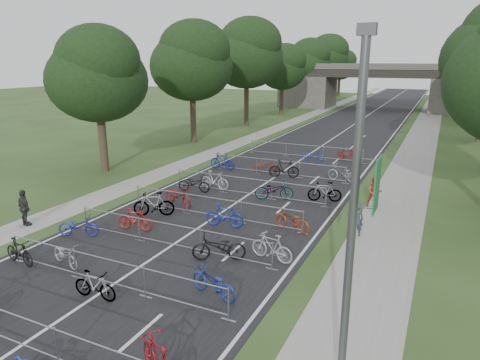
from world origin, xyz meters
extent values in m
plane|color=#2C421C|center=(0.00, 0.00, 0.00)|extent=(200.00, 200.00, 0.00)
cube|color=black|center=(0.00, 50.00, 0.01)|extent=(11.00, 140.00, 0.01)
cube|color=gray|center=(8.00, 50.00, 0.01)|extent=(3.00, 140.00, 0.01)
cube|color=gray|center=(-7.50, 50.00, 0.01)|extent=(2.00, 140.00, 0.01)
cube|color=silver|center=(0.00, 50.00, 0.00)|extent=(0.12, 140.00, 0.00)
cube|color=#46443E|center=(-11.50, 65.00, 2.50)|extent=(8.00, 8.00, 5.00)
cube|color=#46443E|center=(11.50, 65.00, 2.50)|extent=(8.00, 8.00, 5.00)
cube|color=black|center=(0.00, 65.00, 5.60)|extent=(30.00, 8.00, 1.20)
cube|color=#46443E|center=(0.00, 61.20, 6.60)|extent=(30.00, 0.40, 0.90)
cube|color=#46443E|center=(0.00, 68.80, 6.60)|extent=(30.00, 0.40, 0.90)
cylinder|color=#4C4C51|center=(8.30, 2.00, 4.00)|extent=(0.18, 0.18, 8.00)
cube|color=#4C4C51|center=(8.30, 2.00, 8.10)|extent=(0.35, 0.18, 0.22)
cube|color=#1C6234|center=(8.72, 2.00, 5.20)|extent=(0.03, 0.65, 1.10)
cylinder|color=#33261C|center=(-11.50, 16.00, 2.10)|extent=(0.56, 0.56, 4.20)
ellipsoid|color=black|center=(-11.50, 16.00, 6.22)|extent=(6.72, 6.72, 5.51)
sphere|color=black|center=(-10.90, 15.50, 7.56)|extent=(5.38, 5.38, 5.38)
sphere|color=black|center=(-12.00, 16.50, 5.38)|extent=(4.37, 4.37, 4.37)
cylinder|color=#33261C|center=(-11.50, 28.00, 2.36)|extent=(0.56, 0.56, 4.72)
ellipsoid|color=black|center=(-11.50, 28.00, 6.99)|extent=(7.56, 7.56, 6.20)
sphere|color=black|center=(-10.90, 27.50, 8.50)|extent=(6.05, 6.05, 6.05)
sphere|color=black|center=(-12.00, 28.50, 6.05)|extent=(4.91, 4.91, 4.91)
cylinder|color=#33261C|center=(-11.50, 40.00, 2.62)|extent=(0.56, 0.56, 5.25)
ellipsoid|color=black|center=(-11.50, 40.00, 7.77)|extent=(8.40, 8.40, 6.89)
sphere|color=black|center=(-10.90, 39.50, 9.45)|extent=(6.72, 6.72, 6.72)
sphere|color=black|center=(-12.00, 40.50, 6.72)|extent=(5.46, 5.46, 5.46)
sphere|color=black|center=(12.50, 40.50, 4.93)|extent=(4.00, 4.00, 4.00)
cylinder|color=#33261C|center=(-11.50, 52.00, 2.10)|extent=(0.56, 0.56, 4.20)
ellipsoid|color=black|center=(-11.50, 52.00, 6.22)|extent=(6.72, 6.72, 5.51)
sphere|color=black|center=(-10.90, 51.50, 7.56)|extent=(5.38, 5.38, 5.38)
sphere|color=black|center=(-12.00, 52.50, 5.38)|extent=(4.37, 4.37, 4.37)
cylinder|color=#33261C|center=(13.00, 52.00, 2.24)|extent=(0.56, 0.56, 4.48)
sphere|color=black|center=(12.50, 52.50, 5.73)|extent=(4.66, 4.66, 4.66)
cylinder|color=#33261C|center=(-11.50, 64.00, 2.36)|extent=(0.56, 0.56, 4.72)
ellipsoid|color=black|center=(-11.50, 64.00, 6.99)|extent=(7.56, 7.56, 6.20)
sphere|color=black|center=(-10.90, 63.50, 8.50)|extent=(6.05, 6.05, 6.05)
sphere|color=black|center=(-12.00, 64.50, 6.05)|extent=(4.91, 4.91, 4.91)
cylinder|color=#33261C|center=(13.00, 64.00, 2.55)|extent=(0.56, 0.56, 5.11)
ellipsoid|color=black|center=(13.00, 64.00, 7.56)|extent=(8.18, 8.18, 6.70)
sphere|color=black|center=(12.50, 64.50, 6.54)|extent=(5.31, 5.31, 5.31)
cylinder|color=#33261C|center=(-11.50, 76.00, 2.62)|extent=(0.56, 0.56, 5.25)
ellipsoid|color=black|center=(-11.50, 76.00, 7.77)|extent=(8.40, 8.40, 6.89)
sphere|color=black|center=(-10.90, 75.50, 9.45)|extent=(6.72, 6.72, 6.72)
sphere|color=black|center=(-12.00, 76.50, 6.72)|extent=(5.46, 5.46, 5.46)
cylinder|color=#33261C|center=(13.00, 76.00, 1.92)|extent=(0.56, 0.56, 3.85)
ellipsoid|color=black|center=(13.00, 76.00, 5.70)|extent=(6.16, 6.16, 5.05)
sphere|color=black|center=(13.60, 75.50, 6.93)|extent=(4.93, 4.93, 4.93)
sphere|color=black|center=(12.50, 76.50, 4.93)|extent=(4.00, 4.00, 4.00)
cylinder|color=#33261C|center=(-11.50, 88.00, 2.10)|extent=(0.56, 0.56, 4.20)
ellipsoid|color=black|center=(-11.50, 88.00, 6.22)|extent=(6.72, 6.72, 5.51)
sphere|color=black|center=(-10.90, 87.50, 7.56)|extent=(5.38, 5.38, 5.38)
sphere|color=black|center=(-12.00, 88.50, 5.38)|extent=(4.37, 4.37, 4.37)
cylinder|color=#33261C|center=(13.00, 88.00, 2.24)|extent=(0.56, 0.56, 4.48)
ellipsoid|color=black|center=(13.00, 88.00, 6.63)|extent=(7.17, 7.17, 5.88)
sphere|color=black|center=(13.60, 87.50, 8.06)|extent=(5.73, 5.73, 5.73)
sphere|color=black|center=(12.50, 88.50, 5.73)|extent=(4.66, 4.66, 4.66)
cylinder|color=gray|center=(0.00, 0.00, 1.05)|extent=(9.20, 0.04, 0.04)
cylinder|color=gray|center=(0.00, 0.00, 0.18)|extent=(9.20, 0.04, 0.04)
cylinder|color=gray|center=(1.53, 0.00, 0.55)|extent=(0.05, 0.05, 1.10)
cylinder|color=gray|center=(0.00, 3.60, 1.05)|extent=(9.20, 0.04, 0.04)
cylinder|color=gray|center=(0.00, 3.60, 0.18)|extent=(9.20, 0.04, 0.04)
cylinder|color=gray|center=(-4.60, 3.60, 0.55)|extent=(0.05, 0.05, 1.10)
cube|color=gray|center=(-4.60, 3.60, 0.01)|extent=(0.50, 0.08, 0.03)
cylinder|color=gray|center=(-1.53, 3.60, 0.55)|extent=(0.05, 0.05, 1.10)
cube|color=gray|center=(-1.53, 3.60, 0.01)|extent=(0.50, 0.08, 0.03)
cylinder|color=gray|center=(1.53, 3.60, 0.55)|extent=(0.05, 0.05, 1.10)
cube|color=gray|center=(1.53, 3.60, 0.01)|extent=(0.50, 0.08, 0.03)
cylinder|color=gray|center=(4.60, 3.60, 0.55)|extent=(0.05, 0.05, 1.10)
cube|color=gray|center=(4.60, 3.60, 0.01)|extent=(0.50, 0.08, 0.03)
cylinder|color=gray|center=(0.00, 7.20, 1.05)|extent=(9.20, 0.04, 0.04)
cylinder|color=gray|center=(0.00, 7.20, 0.18)|extent=(9.20, 0.04, 0.04)
cylinder|color=gray|center=(-4.60, 7.20, 0.55)|extent=(0.05, 0.05, 1.10)
cube|color=gray|center=(-4.60, 7.20, 0.01)|extent=(0.50, 0.08, 0.03)
cylinder|color=gray|center=(-1.53, 7.20, 0.55)|extent=(0.05, 0.05, 1.10)
cube|color=gray|center=(-1.53, 7.20, 0.01)|extent=(0.50, 0.08, 0.03)
cylinder|color=gray|center=(1.53, 7.20, 0.55)|extent=(0.05, 0.05, 1.10)
cube|color=gray|center=(1.53, 7.20, 0.01)|extent=(0.50, 0.08, 0.03)
cylinder|color=gray|center=(4.60, 7.20, 0.55)|extent=(0.05, 0.05, 1.10)
cube|color=gray|center=(4.60, 7.20, 0.01)|extent=(0.50, 0.08, 0.03)
cylinder|color=gray|center=(0.00, 11.00, 1.05)|extent=(9.20, 0.04, 0.04)
cylinder|color=gray|center=(0.00, 11.00, 0.18)|extent=(9.20, 0.04, 0.04)
cylinder|color=gray|center=(-4.60, 11.00, 0.55)|extent=(0.05, 0.05, 1.10)
cube|color=gray|center=(-4.60, 11.00, 0.01)|extent=(0.50, 0.08, 0.03)
cylinder|color=gray|center=(-1.53, 11.00, 0.55)|extent=(0.05, 0.05, 1.10)
cube|color=gray|center=(-1.53, 11.00, 0.01)|extent=(0.50, 0.08, 0.03)
cylinder|color=gray|center=(1.53, 11.00, 0.55)|extent=(0.05, 0.05, 1.10)
cube|color=gray|center=(1.53, 11.00, 0.01)|extent=(0.50, 0.08, 0.03)
cylinder|color=gray|center=(4.60, 11.00, 0.55)|extent=(0.05, 0.05, 1.10)
cube|color=gray|center=(4.60, 11.00, 0.01)|extent=(0.50, 0.08, 0.03)
cylinder|color=gray|center=(0.00, 15.00, 1.05)|extent=(9.20, 0.04, 0.04)
cylinder|color=gray|center=(0.00, 15.00, 0.18)|extent=(9.20, 0.04, 0.04)
cylinder|color=gray|center=(-4.60, 15.00, 0.55)|extent=(0.05, 0.05, 1.10)
cube|color=gray|center=(-4.60, 15.00, 0.01)|extent=(0.50, 0.08, 0.03)
cylinder|color=gray|center=(-1.53, 15.00, 0.55)|extent=(0.05, 0.05, 1.10)
cube|color=gray|center=(-1.53, 15.00, 0.01)|extent=(0.50, 0.08, 0.03)
cylinder|color=gray|center=(1.53, 15.00, 0.55)|extent=(0.05, 0.05, 1.10)
cube|color=gray|center=(1.53, 15.00, 0.01)|extent=(0.50, 0.08, 0.03)
cylinder|color=gray|center=(4.60, 15.00, 0.55)|extent=(0.05, 0.05, 1.10)
cube|color=gray|center=(4.60, 15.00, 0.01)|extent=(0.50, 0.08, 0.03)
cylinder|color=gray|center=(0.00, 20.00, 1.05)|extent=(9.20, 0.04, 0.04)
cylinder|color=gray|center=(0.00, 20.00, 0.18)|extent=(9.20, 0.04, 0.04)
cylinder|color=gray|center=(-4.60, 20.00, 0.55)|extent=(0.05, 0.05, 1.10)
cube|color=gray|center=(-4.60, 20.00, 0.01)|extent=(0.50, 0.08, 0.03)
cylinder|color=gray|center=(-1.53, 20.00, 0.55)|extent=(0.05, 0.05, 1.10)
cube|color=gray|center=(-1.53, 20.00, 0.01)|extent=(0.50, 0.08, 0.03)
cylinder|color=gray|center=(1.53, 20.00, 0.55)|extent=(0.05, 0.05, 1.10)
cube|color=gray|center=(1.53, 20.00, 0.01)|extent=(0.50, 0.08, 0.03)
cylinder|color=gray|center=(4.60, 20.00, 0.55)|extent=(0.05, 0.05, 1.10)
cube|color=gray|center=(4.60, 20.00, 0.01)|extent=(0.50, 0.08, 0.03)
cylinder|color=gray|center=(0.00, 26.00, 1.05)|extent=(9.20, 0.04, 0.04)
cylinder|color=gray|center=(0.00, 26.00, 0.18)|extent=(9.20, 0.04, 0.04)
cylinder|color=gray|center=(-4.60, 26.00, 0.55)|extent=(0.05, 0.05, 1.10)
cube|color=gray|center=(-4.60, 26.00, 0.01)|extent=(0.50, 0.08, 0.03)
cylinder|color=gray|center=(-1.53, 26.00, 0.55)|extent=(0.05, 0.05, 1.10)
cube|color=gray|center=(-1.53, 26.00, 0.01)|extent=(0.50, 0.08, 0.03)
cylinder|color=gray|center=(1.53, 26.00, 0.55)|extent=(0.05, 0.05, 1.10)
cube|color=gray|center=(1.53, 26.00, 0.01)|extent=(0.50, 0.08, 0.03)
cylinder|color=gray|center=(4.60, 26.00, 0.55)|extent=(0.05, 0.05, 1.10)
cube|color=gray|center=(4.60, 26.00, 0.01)|extent=(0.50, 0.08, 0.03)
imported|color=black|center=(-4.30, 3.48, 0.50)|extent=(1.72, 0.67, 1.01)
imported|color=#9B9AA1|center=(-2.57, 4.11, 0.45)|extent=(1.82, 1.05, 0.90)
imported|color=gray|center=(0.13, 2.80, 0.49)|extent=(1.66, 0.56, 0.98)
imported|color=navy|center=(3.53, 4.60, 0.51)|extent=(2.05, 1.15, 1.02)
imported|color=#1A1F94|center=(-4.30, 6.46, 0.48)|extent=(1.92, 1.28, 0.95)
imported|color=maroon|center=(-2.48, 8.08, 0.53)|extent=(1.82, 0.79, 1.06)
imported|color=black|center=(2.45, 7.02, 0.55)|extent=(2.20, 1.62, 1.10)
imported|color=#A8A7AE|center=(4.30, 7.91, 0.55)|extent=(1.91, 0.85, 1.11)
imported|color=gray|center=(-2.83, 10.00, 0.62)|extent=(2.08, 1.46, 1.23)
imported|color=maroon|center=(-2.61, 11.88, 0.56)|extent=(2.26, 1.40, 1.12)
imported|color=navy|center=(1.04, 10.22, 0.56)|extent=(1.92, 0.80, 1.12)
imported|color=#943315|center=(4.02, 11.16, 0.50)|extent=(2.00, 1.20, 0.99)
imported|color=black|center=(-3.15, 14.37, 0.52)|extent=(2.06, 0.99, 1.04)
imported|color=#B3B4BC|center=(-2.32, 15.36, 0.56)|extent=(1.88, 0.55, 1.13)
imported|color=gray|center=(1.65, 15.06, 0.55)|extent=(2.22, 1.50, 1.10)
imported|color=gray|center=(4.30, 15.91, 0.56)|extent=(1.93, 1.01, 1.11)
imported|color=navy|center=(-4.16, 19.89, 0.60)|extent=(2.04, 0.73, 1.20)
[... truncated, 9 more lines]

